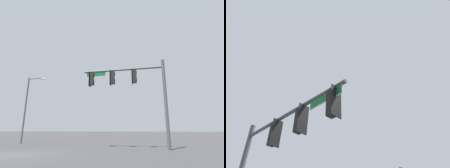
% 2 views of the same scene
% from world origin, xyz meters
% --- Properties ---
extents(ground_plane, '(400.00, 400.00, 0.00)m').
position_xyz_m(ground_plane, '(0.00, 0.00, 0.00)').
color(ground_plane, '#38383A').
extents(signal_pole_near, '(6.87, 0.86, 7.01)m').
position_xyz_m(signal_pole_near, '(-6.34, -5.05, 4.98)').
color(signal_pole_near, '#47474C').
rests_on(signal_pole_near, ground_plane).
extents(street_lamp, '(2.29, 0.35, 7.48)m').
position_xyz_m(street_lamp, '(6.34, -7.62, 4.35)').
color(street_lamp, '#4C4C51').
rests_on(street_lamp, ground_plane).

